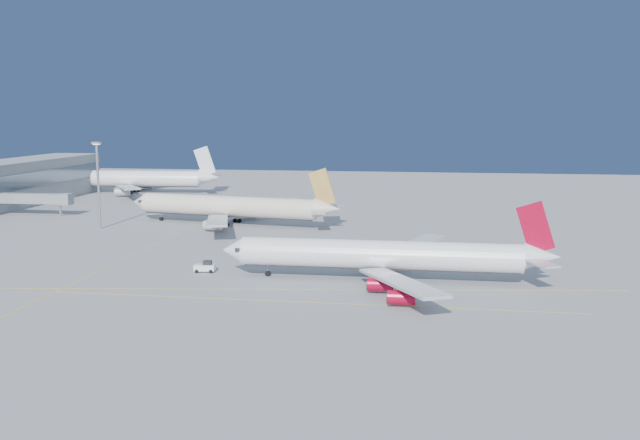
% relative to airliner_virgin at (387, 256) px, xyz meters
% --- Properties ---
extents(ground, '(500.00, 500.00, 0.00)m').
position_rel_airliner_virgin_xyz_m(ground, '(-16.80, -3.63, -4.68)').
color(ground, slate).
rests_on(ground, ground).
extents(jet_bridge, '(23.60, 3.60, 6.90)m').
position_rel_airliner_virgin_xyz_m(jet_bridge, '(-109.91, 68.37, 0.49)').
color(jet_bridge, gray).
rests_on(jet_bridge, ground).
extents(taxiway_lines, '(118.86, 140.00, 0.02)m').
position_rel_airliner_virgin_xyz_m(taxiway_lines, '(-31.51, 2.71, -4.67)').
color(taxiway_lines, yellow).
rests_on(taxiway_lines, ground).
extents(airliner_virgin, '(62.76, 56.57, 15.53)m').
position_rel_airliner_virgin_xyz_m(airliner_virgin, '(0.00, 0.00, 0.00)').
color(airliner_virgin, white).
rests_on(airliner_virgin, ground).
extents(airliner_etihad, '(63.41, 57.92, 16.60)m').
position_rel_airliner_virgin_xyz_m(airliner_etihad, '(-46.84, 60.33, 0.37)').
color(airliner_etihad, beige).
rests_on(airliner_etihad, ground).
extents(airliner_third, '(68.50, 62.98, 18.37)m').
position_rel_airliner_virgin_xyz_m(airliner_third, '(-106.63, 131.39, 0.88)').
color(airliner_third, white).
rests_on(airliner_third, ground).
extents(pushback_tug, '(4.22, 2.87, 2.25)m').
position_rel_airliner_virgin_xyz_m(pushback_tug, '(-35.70, 1.54, -3.64)').
color(pushback_tug, white).
rests_on(pushback_tug, ground).
extents(light_mast, '(2.02, 2.02, 23.36)m').
position_rel_airliner_virgin_xyz_m(light_mast, '(-80.13, 47.92, 9.11)').
color(light_mast, gray).
rests_on(light_mast, ground).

